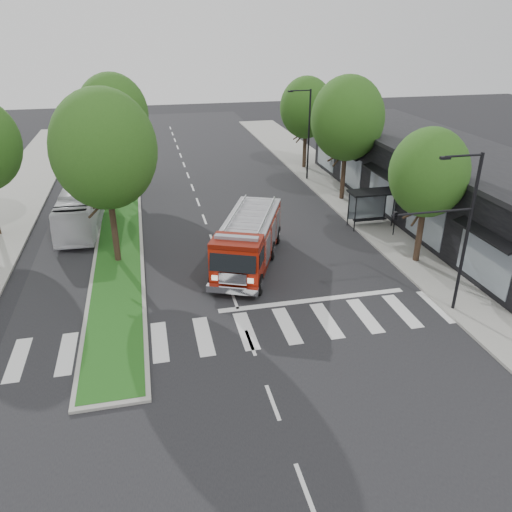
% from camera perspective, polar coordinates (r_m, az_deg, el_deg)
% --- Properties ---
extents(ground, '(140.00, 140.00, 0.00)m').
position_cam_1_polar(ground, '(26.16, -2.50, -4.98)').
color(ground, black).
rests_on(ground, ground).
extents(sidewalk_right, '(5.00, 80.00, 0.15)m').
position_cam_1_polar(sidewalk_right, '(38.50, 13.31, 4.63)').
color(sidewalk_right, gray).
rests_on(sidewalk_right, ground).
extents(median, '(3.00, 50.00, 0.15)m').
position_cam_1_polar(median, '(42.41, -15.10, 6.34)').
color(median, gray).
rests_on(median, ground).
extents(storefront_row, '(8.00, 30.00, 5.00)m').
position_cam_1_polar(storefront_row, '(39.91, 19.56, 8.25)').
color(storefront_row, black).
rests_on(storefront_row, ground).
extents(bus_shelter, '(3.20, 1.60, 2.61)m').
position_cam_1_polar(bus_shelter, '(35.75, 12.98, 6.42)').
color(bus_shelter, black).
rests_on(bus_shelter, ground).
extents(tree_right_near, '(4.40, 4.40, 8.05)m').
position_cam_1_polar(tree_right_near, '(29.76, 19.13, 8.94)').
color(tree_right_near, black).
rests_on(tree_right_near, ground).
extents(tree_right_mid, '(5.60, 5.60, 9.72)m').
position_cam_1_polar(tree_right_mid, '(39.99, 10.41, 15.19)').
color(tree_right_mid, black).
rests_on(tree_right_mid, ground).
extents(tree_right_far, '(5.00, 5.00, 8.73)m').
position_cam_1_polar(tree_right_far, '(49.34, 5.77, 16.51)').
color(tree_right_far, black).
rests_on(tree_right_far, ground).
extents(tree_median_near, '(5.80, 5.80, 10.16)m').
position_cam_1_polar(tree_median_near, '(29.07, -16.98, 11.54)').
color(tree_median_near, black).
rests_on(tree_median_near, ground).
extents(tree_median_far, '(5.60, 5.60, 9.72)m').
position_cam_1_polar(tree_median_far, '(42.87, -16.03, 15.30)').
color(tree_median_far, black).
rests_on(tree_median_far, ground).
extents(streetlight_right_near, '(4.08, 0.22, 8.00)m').
position_cam_1_polar(streetlight_right_near, '(24.64, 21.49, 3.28)').
color(streetlight_right_near, black).
rests_on(streetlight_right_near, ground).
extents(streetlight_right_far, '(2.11, 0.20, 8.00)m').
position_cam_1_polar(streetlight_right_far, '(45.47, 5.88, 14.04)').
color(streetlight_right_far, black).
rests_on(streetlight_right_far, ground).
extents(fire_engine, '(5.98, 9.35, 3.13)m').
position_cam_1_polar(fire_engine, '(29.24, -0.86, 1.73)').
color(fire_engine, '#640F05').
rests_on(fire_engine, ground).
extents(city_bus, '(2.80, 10.34, 2.85)m').
position_cam_1_polar(city_bus, '(37.43, -19.27, 5.49)').
color(city_bus, silver).
rests_on(city_bus, ground).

